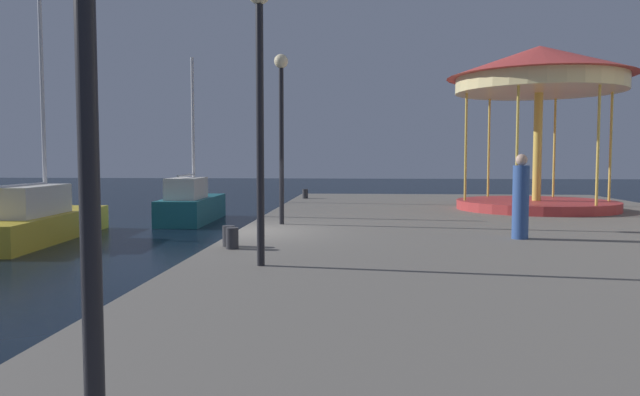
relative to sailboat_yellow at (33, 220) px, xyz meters
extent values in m
plane|color=black|center=(7.01, -3.46, -0.64)|extent=(120.00, 120.00, 0.00)
cube|color=slate|center=(13.77, -3.46, -0.24)|extent=(13.53, 29.63, 0.80)
cube|color=gold|center=(-0.01, 0.11, -0.24)|extent=(2.56, 6.90, 0.81)
cube|color=beige|center=(0.03, -0.35, 0.61)|extent=(1.67, 3.07, 0.88)
cylinder|color=silver|center=(-0.06, 0.88, 3.49)|extent=(0.12, 0.12, 6.63)
cylinder|color=silver|center=(0.05, -0.64, 1.07)|extent=(0.30, 3.04, 0.08)
cube|color=#19606B|center=(3.21, 5.81, -0.16)|extent=(1.80, 5.12, 0.96)
cube|color=beige|center=(3.24, 4.97, 0.72)|extent=(1.21, 2.27, 0.80)
cylinder|color=silver|center=(3.20, 6.08, 3.07)|extent=(0.12, 0.12, 5.50)
cylinder|color=silver|center=(3.24, 4.94, 1.22)|extent=(0.16, 2.28, 0.08)
cylinder|color=#B23333|center=(15.70, 3.00, 0.31)|extent=(5.17, 5.17, 0.30)
cylinder|color=gold|center=(15.70, 3.00, 2.23)|extent=(0.28, 0.28, 3.55)
cylinder|color=#F2E099|center=(15.70, 3.00, 4.26)|extent=(5.38, 5.38, 0.50)
cone|color=#C63D38|center=(15.70, 3.00, 5.02)|extent=(5.97, 5.97, 1.03)
cylinder|color=gold|center=(18.04, 3.00, 2.23)|extent=(0.08, 0.08, 3.55)
cylinder|color=gold|center=(16.87, 5.03, 2.23)|extent=(0.08, 0.08, 3.55)
cylinder|color=gold|center=(14.53, 5.03, 2.23)|extent=(0.08, 0.08, 3.55)
cylinder|color=gold|center=(13.37, 3.00, 2.23)|extent=(0.08, 0.08, 3.55)
cylinder|color=gold|center=(14.53, 0.98, 2.23)|extent=(0.08, 0.08, 3.55)
cylinder|color=gold|center=(16.87, 0.98, 2.23)|extent=(0.08, 0.08, 3.55)
cylinder|color=black|center=(8.42, -13.83, 1.98)|extent=(0.12, 0.12, 3.65)
cylinder|color=black|center=(8.37, -7.91, 2.19)|extent=(0.12, 0.12, 4.07)
cylinder|color=black|center=(7.87, -1.98, 2.15)|extent=(0.12, 0.12, 3.99)
sphere|color=#F9E5B2|center=(7.87, -1.98, 4.32)|extent=(0.36, 0.36, 0.36)
cylinder|color=#2D2D33|center=(7.49, 7.88, 0.36)|extent=(0.24, 0.24, 0.40)
cylinder|color=#2D2D33|center=(7.52, -6.21, 0.36)|extent=(0.24, 0.24, 0.40)
cylinder|color=#2D2D33|center=(7.39, -5.91, 0.36)|extent=(0.24, 0.24, 0.40)
cylinder|color=#2D4C8C|center=(13.29, -4.37, 0.93)|extent=(0.34, 0.34, 1.55)
sphere|color=tan|center=(13.29, -4.37, 1.83)|extent=(0.24, 0.24, 0.24)
camera|label=1|loc=(10.00, -17.14, 1.86)|focal=33.33mm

